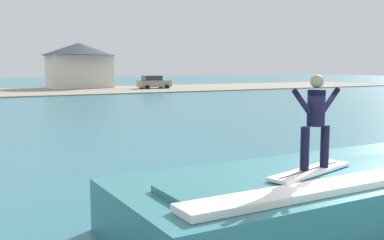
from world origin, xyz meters
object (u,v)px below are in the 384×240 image
at_px(surfboard, 311,171).
at_px(house_gabled_white, 79,62).
at_px(car_far_shore, 154,82).
at_px(wave_crest, 322,194).
at_px(surfer, 316,117).

height_order(surfboard, house_gabled_white, house_gabled_white).
distance_m(surfboard, car_far_shore, 53.68).
relative_size(wave_crest, car_far_shore, 1.86).
bearing_deg(wave_crest, surfboard, -152.71).
relative_size(surfer, house_gabled_white, 0.17).
bearing_deg(surfer, car_far_shore, 68.42).
xyz_separation_m(wave_crest, surfboard, (-0.64, -0.33, 0.61)).
xyz_separation_m(car_far_shore, house_gabled_white, (-8.00, 7.45, 2.80)).
bearing_deg(surfboard, wave_crest, 27.29).
distance_m(surfer, car_far_shore, 53.65).
distance_m(surfer, house_gabled_white, 58.54).
relative_size(surfboard, surfer, 1.29).
bearing_deg(house_gabled_white, surfer, -101.56).
relative_size(wave_crest, surfboard, 3.74).
bearing_deg(surfboard, surfer, 7.13).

